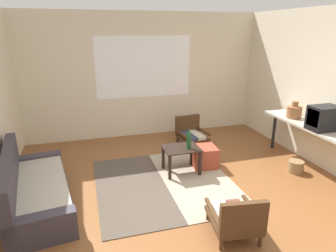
{
  "coord_description": "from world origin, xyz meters",
  "views": [
    {
      "loc": [
        -1.31,
        -3.4,
        2.33
      ],
      "look_at": [
        -0.1,
        0.76,
        0.91
      ],
      "focal_mm": 31.58,
      "sensor_mm": 36.0,
      "label": 1
    }
  ],
  "objects_px": {
    "wicker_basket": "(296,167)",
    "armchair_by_window": "(191,132)",
    "clay_vase": "(294,112)",
    "armchair_striped_foreground": "(236,218)",
    "couch": "(33,190)",
    "glass_bottle": "(189,141)",
    "crt_television": "(324,118)",
    "coffee_table": "(181,153)",
    "console_shelf": "(307,128)",
    "ottoman_orange": "(204,157)"
  },
  "relations": [
    {
      "from": "wicker_basket",
      "to": "armchair_by_window",
      "type": "bearing_deg",
      "value": 125.53
    },
    {
      "from": "armchair_by_window",
      "to": "clay_vase",
      "type": "distance_m",
      "value": 2.06
    },
    {
      "from": "clay_vase",
      "to": "armchair_striped_foreground",
      "type": "bearing_deg",
      "value": -139.82
    },
    {
      "from": "couch",
      "to": "glass_bottle",
      "type": "distance_m",
      "value": 2.42
    },
    {
      "from": "armchair_striped_foreground",
      "to": "crt_television",
      "type": "distance_m",
      "value": 2.44
    },
    {
      "from": "coffee_table",
      "to": "console_shelf",
      "type": "distance_m",
      "value": 2.22
    },
    {
      "from": "clay_vase",
      "to": "armchair_by_window",
      "type": "bearing_deg",
      "value": 141.52
    },
    {
      "from": "armchair_by_window",
      "to": "console_shelf",
      "type": "relative_size",
      "value": 0.33
    },
    {
      "from": "console_shelf",
      "to": "crt_television",
      "type": "height_order",
      "value": "crt_television"
    },
    {
      "from": "armchair_by_window",
      "to": "crt_television",
      "type": "xyz_separation_m",
      "value": [
        1.53,
        -1.92,
        0.74
      ]
    },
    {
      "from": "armchair_striped_foreground",
      "to": "armchair_by_window",
      "type": "bearing_deg",
      "value": 79.52
    },
    {
      "from": "couch",
      "to": "ottoman_orange",
      "type": "distance_m",
      "value": 2.77
    },
    {
      "from": "clay_vase",
      "to": "ottoman_orange",
      "type": "bearing_deg",
      "value": 177.03
    },
    {
      "from": "armchair_striped_foreground",
      "to": "ottoman_orange",
      "type": "xyz_separation_m",
      "value": [
        0.39,
        1.84,
        -0.07
      ]
    },
    {
      "from": "clay_vase",
      "to": "coffee_table",
      "type": "bearing_deg",
      "value": -179.89
    },
    {
      "from": "ottoman_orange",
      "to": "crt_television",
      "type": "bearing_deg",
      "value": -24.98
    },
    {
      "from": "coffee_table",
      "to": "armchair_striped_foreground",
      "type": "height_order",
      "value": "armchair_striped_foreground"
    },
    {
      "from": "coffee_table",
      "to": "armchair_by_window",
      "type": "distance_m",
      "value": 1.38
    },
    {
      "from": "armchair_by_window",
      "to": "clay_vase",
      "type": "relative_size",
      "value": 2.04
    },
    {
      "from": "ottoman_orange",
      "to": "console_shelf",
      "type": "bearing_deg",
      "value": -15.31
    },
    {
      "from": "crt_television",
      "to": "coffee_table",
      "type": "bearing_deg",
      "value": 162.09
    },
    {
      "from": "ottoman_orange",
      "to": "wicker_basket",
      "type": "relative_size",
      "value": 1.6
    },
    {
      "from": "coffee_table",
      "to": "armchair_striped_foreground",
      "type": "distance_m",
      "value": 1.76
    },
    {
      "from": "glass_bottle",
      "to": "wicker_basket",
      "type": "relative_size",
      "value": 1.25
    },
    {
      "from": "couch",
      "to": "coffee_table",
      "type": "bearing_deg",
      "value": 9.35
    },
    {
      "from": "ottoman_orange",
      "to": "console_shelf",
      "type": "height_order",
      "value": "console_shelf"
    },
    {
      "from": "ottoman_orange",
      "to": "glass_bottle",
      "type": "relative_size",
      "value": 1.28
    },
    {
      "from": "glass_bottle",
      "to": "coffee_table",
      "type": "bearing_deg",
      "value": 152.87
    },
    {
      "from": "armchair_striped_foreground",
      "to": "console_shelf",
      "type": "height_order",
      "value": "console_shelf"
    },
    {
      "from": "ottoman_orange",
      "to": "glass_bottle",
      "type": "height_order",
      "value": "glass_bottle"
    },
    {
      "from": "coffee_table",
      "to": "glass_bottle",
      "type": "bearing_deg",
      "value": -27.13
    },
    {
      "from": "crt_television",
      "to": "wicker_basket",
      "type": "height_order",
      "value": "crt_television"
    },
    {
      "from": "coffee_table",
      "to": "armchair_striped_foreground",
      "type": "relative_size",
      "value": 0.85
    },
    {
      "from": "armchair_striped_foreground",
      "to": "crt_television",
      "type": "bearing_deg",
      "value": 26.97
    },
    {
      "from": "wicker_basket",
      "to": "console_shelf",
      "type": "bearing_deg",
      "value": 32.04
    },
    {
      "from": "armchair_by_window",
      "to": "console_shelf",
      "type": "distance_m",
      "value": 2.26
    },
    {
      "from": "couch",
      "to": "wicker_basket",
      "type": "distance_m",
      "value": 4.16
    },
    {
      "from": "couch",
      "to": "console_shelf",
      "type": "height_order",
      "value": "console_shelf"
    },
    {
      "from": "coffee_table",
      "to": "clay_vase",
      "type": "bearing_deg",
      "value": 0.11
    },
    {
      "from": "ottoman_orange",
      "to": "crt_television",
      "type": "relative_size",
      "value": 0.89
    },
    {
      "from": "couch",
      "to": "glass_bottle",
      "type": "relative_size",
      "value": 6.51
    },
    {
      "from": "ottoman_orange",
      "to": "glass_bottle",
      "type": "distance_m",
      "value": 0.55
    },
    {
      "from": "coffee_table",
      "to": "wicker_basket",
      "type": "distance_m",
      "value": 1.98
    },
    {
      "from": "crt_television",
      "to": "wicker_basket",
      "type": "bearing_deg",
      "value": 150.19
    },
    {
      "from": "console_shelf",
      "to": "wicker_basket",
      "type": "distance_m",
      "value": 0.7
    },
    {
      "from": "glass_bottle",
      "to": "console_shelf",
      "type": "bearing_deg",
      "value": -8.75
    },
    {
      "from": "ottoman_orange",
      "to": "wicker_basket",
      "type": "xyz_separation_m",
      "value": [
        1.42,
        -0.63,
        -0.09
      ]
    },
    {
      "from": "armchair_striped_foreground",
      "to": "wicker_basket",
      "type": "relative_size",
      "value": 2.76
    },
    {
      "from": "crt_television",
      "to": "ottoman_orange",
      "type": "bearing_deg",
      "value": 155.02
    },
    {
      "from": "armchair_striped_foreground",
      "to": "crt_television",
      "type": "xyz_separation_m",
      "value": [
        2.08,
        1.06,
        0.73
      ]
    }
  ]
}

